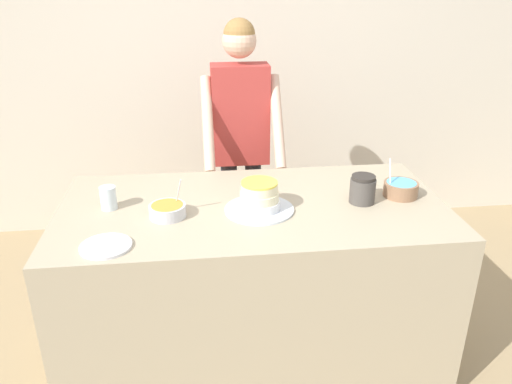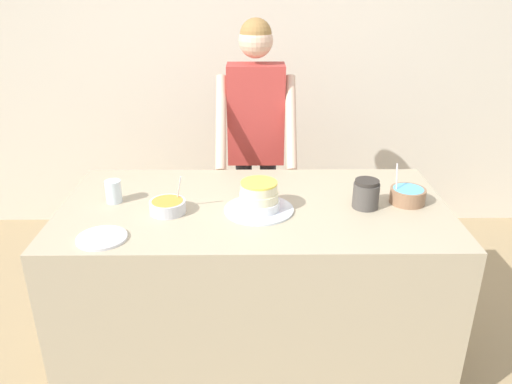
# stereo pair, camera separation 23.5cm
# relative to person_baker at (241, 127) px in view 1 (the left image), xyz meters

# --- Properties ---
(wall_back) EXTENTS (10.00, 0.05, 2.60)m
(wall_back) POSITION_rel_person_baker_xyz_m (-0.02, 0.81, 0.25)
(wall_back) COLOR beige
(wall_back) RESTS_ON ground_plane
(counter) EXTENTS (1.88, 0.95, 0.90)m
(counter) POSITION_rel_person_baker_xyz_m (-0.02, -0.83, -0.60)
(counter) COLOR tan
(counter) RESTS_ON ground_plane
(person_baker) EXTENTS (0.48, 0.46, 1.70)m
(person_baker) POSITION_rel_person_baker_xyz_m (0.00, 0.00, 0.00)
(person_baker) COLOR #2D2D38
(person_baker) RESTS_ON ground_plane
(cake) EXTENTS (0.33, 0.33, 0.15)m
(cake) POSITION_rel_person_baker_xyz_m (0.01, -0.90, -0.09)
(cake) COLOR silver
(cake) RESTS_ON counter
(frosting_bowl_blue) EXTENTS (0.17, 0.17, 0.19)m
(frosting_bowl_blue) POSITION_rel_person_baker_xyz_m (0.74, -0.81, -0.11)
(frosting_bowl_blue) COLOR #936B4C
(frosting_bowl_blue) RESTS_ON counter
(frosting_bowl_orange) EXTENTS (0.17, 0.17, 0.18)m
(frosting_bowl_orange) POSITION_rel_person_baker_xyz_m (-0.42, -0.91, -0.12)
(frosting_bowl_orange) COLOR silver
(frosting_bowl_orange) RESTS_ON counter
(drinking_glass) EXTENTS (0.08, 0.08, 0.11)m
(drinking_glass) POSITION_rel_person_baker_xyz_m (-0.70, -0.79, -0.10)
(drinking_glass) COLOR silver
(drinking_glass) RESTS_ON counter
(ceramic_plate) EXTENTS (0.21, 0.21, 0.01)m
(ceramic_plate) POSITION_rel_person_baker_xyz_m (-0.66, -1.17, -0.15)
(ceramic_plate) COLOR silver
(ceramic_plate) RESTS_ON counter
(stoneware_jar) EXTENTS (0.12, 0.12, 0.14)m
(stoneware_jar) POSITION_rel_person_baker_xyz_m (0.52, -0.86, -0.08)
(stoneware_jar) COLOR #4C4742
(stoneware_jar) RESTS_ON counter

